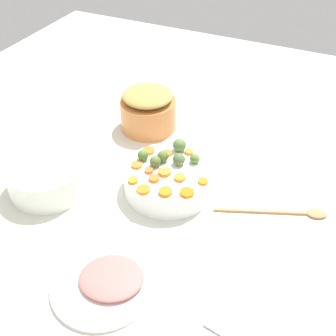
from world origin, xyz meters
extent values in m
cube|color=silver|center=(0.00, 0.00, 0.01)|extent=(2.40, 2.40, 0.02)
cylinder|color=white|center=(0.00, -0.03, 0.06)|extent=(0.27, 0.27, 0.08)
cylinder|color=#CF7E41|center=(-0.28, -0.24, 0.08)|extent=(0.20, 0.20, 0.11)
ellipsoid|color=tan|center=(-0.28, -0.24, 0.15)|extent=(0.18, 0.18, 0.04)
cylinder|color=orange|center=(0.02, -0.13, 0.10)|extent=(0.05, 0.05, 0.01)
cylinder|color=orange|center=(0.11, -0.06, 0.10)|extent=(0.04, 0.04, 0.01)
cylinder|color=orange|center=(0.09, -0.11, 0.10)|extent=(0.04, 0.04, 0.01)
cylinder|color=orange|center=(-0.10, -0.01, 0.10)|extent=(0.03, 0.03, 0.01)
cylinder|color=orange|center=(-0.07, -0.07, 0.10)|extent=(0.05, 0.05, 0.01)
cylinder|color=orange|center=(0.03, -0.08, 0.10)|extent=(0.03, 0.03, 0.01)
cylinder|color=orange|center=(0.06, -0.05, 0.10)|extent=(0.04, 0.04, 0.01)
cylinder|color=orange|center=(-0.05, -0.13, 0.10)|extent=(0.05, 0.05, 0.01)
cylinder|color=orange|center=(0.02, -0.04, 0.10)|extent=(0.04, 0.04, 0.01)
cylinder|color=orange|center=(0.02, 0.01, 0.10)|extent=(0.04, 0.04, 0.01)
cylinder|color=orange|center=(0.10, 0.00, 0.10)|extent=(0.05, 0.05, 0.01)
cylinder|color=orange|center=(0.01, 0.08, 0.10)|extent=(0.04, 0.04, 0.01)
cylinder|color=orange|center=(0.07, 0.06, 0.10)|extent=(0.04, 0.04, 0.01)
sphere|color=#5C7E3E|center=(-0.10, -0.04, 0.12)|extent=(0.04, 0.04, 0.04)
sphere|color=#556D30|center=(-0.03, -0.07, 0.11)|extent=(0.03, 0.03, 0.03)
sphere|color=#566F41|center=(-0.04, -0.02, 0.12)|extent=(0.04, 0.04, 0.04)
sphere|color=olive|center=(-0.06, 0.02, 0.11)|extent=(0.03, 0.03, 0.03)
sphere|color=#507D35|center=(-0.01, -0.13, 0.11)|extent=(0.03, 0.03, 0.03)
sphere|color=#597339|center=(0.00, -0.08, 0.11)|extent=(0.03, 0.03, 0.03)
cube|color=tan|center=(-0.02, 0.25, 0.02)|extent=(0.11, 0.26, 0.01)
ellipsoid|color=tan|center=(-0.08, 0.40, 0.03)|extent=(0.06, 0.07, 0.01)
cylinder|color=white|center=(0.15, -0.37, 0.07)|extent=(0.23, 0.23, 0.09)
cylinder|color=white|center=(0.39, -0.03, 0.03)|extent=(0.25, 0.25, 0.01)
ellipsoid|color=#BA716B|center=(0.37, -0.02, 0.04)|extent=(0.18, 0.20, 0.02)
cube|color=#9AABC0|center=(0.32, 0.31, 0.02)|extent=(0.16, 0.16, 0.01)
camera|label=1|loc=(0.88, 0.37, 0.90)|focal=45.31mm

